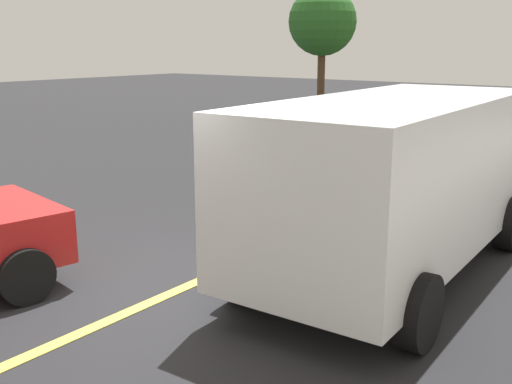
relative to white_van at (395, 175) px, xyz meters
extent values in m
plane|color=#262628|center=(-2.08, 1.71, -1.27)|extent=(80.00, 80.00, 0.00)
cube|color=#E0D14C|center=(0.92, 1.71, -1.26)|extent=(28.00, 0.16, 0.01)
cube|color=white|center=(0.02, 0.00, 0.02)|extent=(5.29, 2.24, 1.82)
cube|color=black|center=(-2.05, -0.09, 0.42)|extent=(0.24, 1.85, 0.80)
cylinder|color=black|center=(-1.70, -1.08, -0.89)|extent=(0.77, 0.29, 0.76)
cylinder|color=black|center=(-1.79, 0.92, -0.89)|extent=(0.77, 0.29, 0.76)
cylinder|color=black|center=(1.84, -0.92, -0.89)|extent=(0.77, 0.29, 0.76)
cylinder|color=black|center=(1.74, 1.08, -0.89)|extent=(0.77, 0.29, 0.76)
cube|color=gold|center=(10.69, 3.94, -0.63)|extent=(4.67, 2.22, 0.64)
cube|color=black|center=(10.46, 3.91, 0.02)|extent=(2.32, 1.76, 0.64)
cylinder|color=black|center=(12.12, 4.97, -0.95)|extent=(0.66, 0.29, 0.64)
cylinder|color=black|center=(12.31, 3.23, -0.95)|extent=(0.66, 0.29, 0.64)
cylinder|color=black|center=(9.07, 4.64, -0.95)|extent=(0.66, 0.29, 0.64)
cylinder|color=black|center=(9.26, 2.90, -0.95)|extent=(0.66, 0.29, 0.64)
cylinder|color=black|center=(5.07, 0.40, -0.95)|extent=(0.67, 0.33, 0.64)
cylinder|color=black|center=(7.71, 0.88, -0.95)|extent=(0.67, 0.33, 0.64)
cylinder|color=black|center=(-3.34, 2.81, -0.95)|extent=(0.67, 0.33, 0.64)
cylinder|color=#513823|center=(11.47, 8.12, 0.21)|extent=(0.26, 0.26, 2.95)
sphere|color=#286023|center=(11.47, 8.12, 2.32)|extent=(2.30, 2.30, 2.30)
camera|label=1|loc=(-6.81, -3.09, 1.55)|focal=42.75mm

